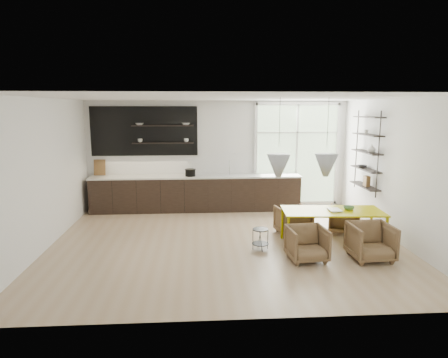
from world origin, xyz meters
The scene contains 11 objects.
room centered at (0.58, 1.10, 1.46)m, with size 7.02×6.01×2.91m.
kitchen_run centered at (-0.69, 2.69, 0.60)m, with size 5.54×0.69×2.75m.
right_shelving centered at (3.36, 1.17, 1.65)m, with size 0.26×1.22×1.90m.
dining_table centered at (2.10, -0.27, 0.66)m, with size 2.01×1.01×0.71m.
armchair_back_left centered at (1.50, 0.46, 0.31)m, with size 0.66×0.68×0.62m, color brown.
armchair_back_right centered at (2.65, 0.49, 0.30)m, with size 0.64×0.66×0.60m, color brown.
armchair_front_left centered at (1.39, -1.03, 0.31)m, with size 0.66×0.68×0.62m, color brown.
armchair_front_right centered at (2.55, -1.08, 0.33)m, with size 0.71×0.74×0.67m, color brown.
wire_stool centered at (0.64, -0.43, 0.26)m, with size 0.33×0.33×0.41m.
table_book centered at (2.02, -0.30, 0.73)m, with size 0.23×0.31×0.03m, color white.
table_bowl centered at (2.44, -0.23, 0.75)m, with size 0.21×0.21×0.07m, color #578A53.
Camera 1 is at (-0.55, -7.76, 2.72)m, focal length 32.00 mm.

